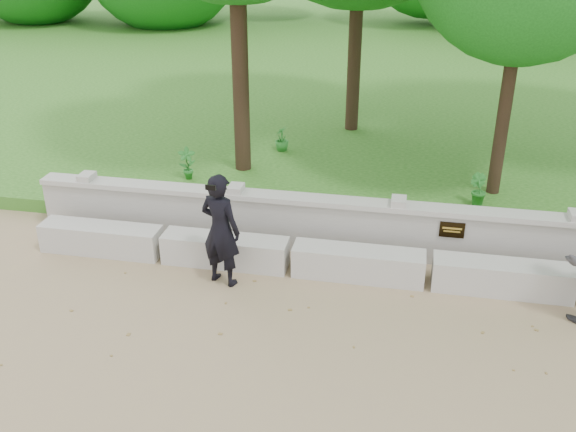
# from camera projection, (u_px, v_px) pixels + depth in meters

# --- Properties ---
(ground) EXTENTS (80.00, 80.00, 0.00)m
(ground) POSITION_uv_depth(u_px,v_px,m) (427.00, 368.00, 7.51)
(ground) COLOR #8D7A56
(ground) RESTS_ON ground
(lawn) EXTENTS (40.00, 22.00, 0.25)m
(lawn) POSITION_uv_depth(u_px,v_px,m) (428.00, 79.00, 19.85)
(lawn) COLOR #255715
(lawn) RESTS_ON ground
(concrete_bench) EXTENTS (11.90, 0.45, 0.45)m
(concrete_bench) POSITION_uv_depth(u_px,v_px,m) (429.00, 270.00, 9.10)
(concrete_bench) COLOR #B1AEA7
(concrete_bench) RESTS_ON ground
(parapet_wall) EXTENTS (12.50, 0.35, 0.90)m
(parapet_wall) POSITION_uv_depth(u_px,v_px,m) (430.00, 233.00, 9.61)
(parapet_wall) COLOR #A6A49D
(parapet_wall) RESTS_ON ground
(man_main) EXTENTS (0.70, 0.65, 1.67)m
(man_main) POSITION_uv_depth(u_px,v_px,m) (221.00, 230.00, 8.90)
(man_main) COLOR black
(man_main) RESTS_ON ground
(shrub_a) EXTENTS (0.38, 0.33, 0.62)m
(shrub_a) POSITION_uv_depth(u_px,v_px,m) (187.00, 163.00, 12.00)
(shrub_a) COLOR #277427
(shrub_a) RESTS_ON lawn
(shrub_b) EXTENTS (0.39, 0.40, 0.56)m
(shrub_b) POSITION_uv_depth(u_px,v_px,m) (478.00, 190.00, 10.95)
(shrub_b) COLOR #277427
(shrub_b) RESTS_ON lawn
(shrub_d) EXTENTS (0.31, 0.34, 0.52)m
(shrub_d) POSITION_uv_depth(u_px,v_px,m) (282.00, 139.00, 13.46)
(shrub_d) COLOR #277427
(shrub_d) RESTS_ON lawn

